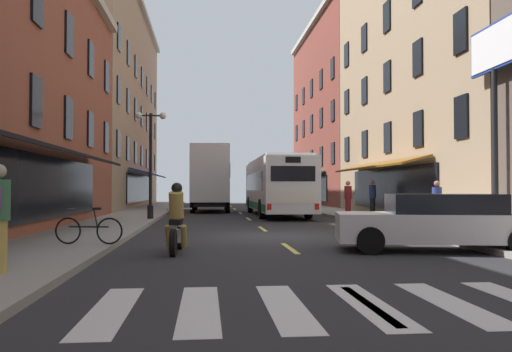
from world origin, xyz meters
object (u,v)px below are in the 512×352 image
Objects in this scene: box_truck at (211,179)px; pedestrian_mid at (437,202)px; billboard_sign at (494,74)px; sedan_near at (211,198)px; sedan_mid at (437,222)px; pedestrian_rear at (348,198)px; transit_bus at (276,186)px; bicycle_near at (89,230)px; street_lamp_twin at (151,159)px; pedestrian_far at (373,197)px; motorcycle_rider at (177,223)px.

pedestrian_mid is (8.39, -15.64, -1.16)m from box_truck.
billboard_sign reaches higher than sedan_near.
billboard_sign is 21.02m from box_truck.
box_truck is 23.06m from sedan_mid.
sedan_near is 28.66m from pedestrian_mid.
transit_bus is at bearing 167.69° from pedestrian_rear.
bicycle_near is 0.96× the size of pedestrian_rear.
billboard_sign is 0.91× the size of box_truck.
pedestrian_rear reaches higher than bicycle_near.
street_lamp_twin reaches higher than transit_bus.
street_lamp_twin is at bearing -133.29° from pedestrian_rear.
billboard_sign reaches higher than box_truck.
transit_bus is at bearing -151.82° from pedestrian_far.
box_truck reaches higher than pedestrian_mid.
sedan_near is (-8.74, 30.62, -4.53)m from billboard_sign.
pedestrian_far is (8.40, -7.90, -1.07)m from box_truck.
street_lamp_twin is (-11.23, 5.41, 1.87)m from pedestrian_mid.
sedan_mid is at bearing -1.91° from motorcycle_rider.
billboard_sign is at bearing -64.72° from box_truck.
street_lamp_twin reaches higher than pedestrian_mid.
pedestrian_far is at bearing 92.56° from billboard_sign.
billboard_sign reaches higher than bicycle_near.
box_truck is 4.38× the size of pedestrian_mid.
pedestrian_rear is at bearing -84.86° from pedestrian_far.
billboard_sign is 1.33× the size of sedan_mid.
transit_bus is 7.00× the size of bicycle_near.
pedestrian_rear reaches higher than sedan_near.
transit_bus is 17.70m from motorcycle_rider.
street_lamp_twin is (-2.84, -10.23, 0.71)m from box_truck.
sedan_near is at bearing 88.12° from motorcycle_rider.
box_truck is at bearing 81.55° from bicycle_near.
motorcycle_rider is 1.24× the size of pedestrian_mid.
pedestrian_mid is 12.60m from street_lamp_twin.
transit_bus reaches higher than bicycle_near.
pedestrian_mid is (8.25, -27.45, 0.34)m from sedan_near.
transit_bus reaches higher than pedestrian_far.
box_truck is at bearing 15.58° from pedestrian_mid.
street_lamp_twin is (-9.58, -1.10, 1.82)m from pedestrian_rear.
billboard_sign reaches higher than pedestrian_rear.
pedestrian_far is at bearing -43.25° from box_truck.
pedestrian_far reaches higher than sedan_near.
street_lamp_twin is (-11.23, -2.33, 1.78)m from pedestrian_far.
street_lamp_twin is at bearing -141.97° from transit_bus.
box_truck is at bearing 87.48° from motorcycle_rider.
pedestrian_mid is (11.56, 5.73, 0.50)m from bicycle_near.
box_truck is at bearing -164.68° from pedestrian_far.
bicycle_near is at bearing 173.13° from sedan_mid.
pedestrian_rear is (7.72, 13.05, 0.34)m from motorcycle_rider.
sedan_mid is at bearing -55.96° from pedestrian_rear.
sedan_near is at bearing 98.63° from sedan_mid.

